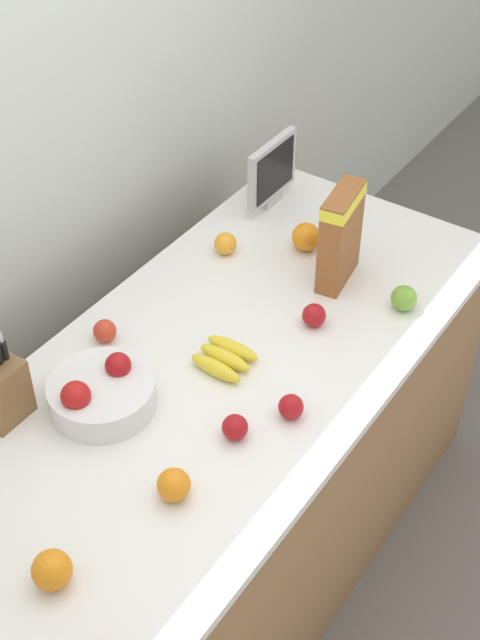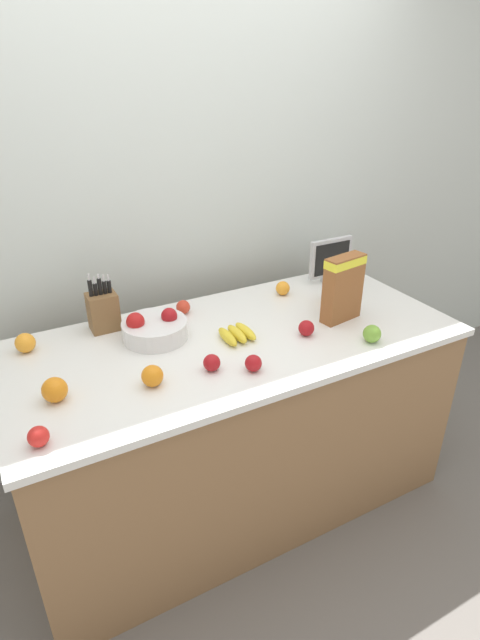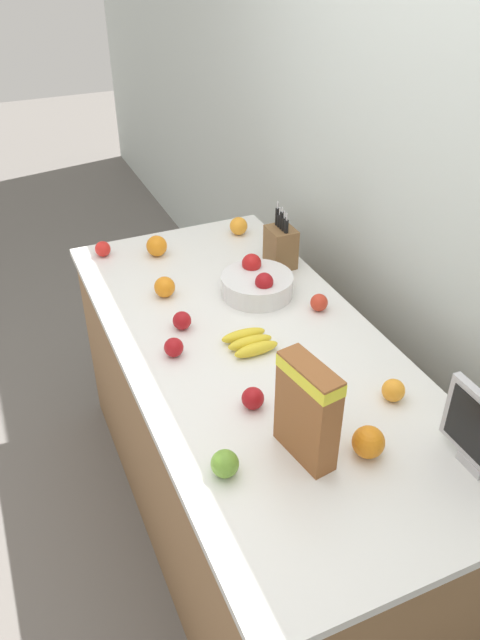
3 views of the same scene
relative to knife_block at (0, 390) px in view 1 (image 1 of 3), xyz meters
name	(u,v)px [view 1 (image 1 of 3)]	position (x,y,z in m)	size (l,w,h in m)	color
ground_plane	(224,555)	(0.46, -0.33, -0.98)	(14.00, 14.00, 0.00)	slate
wall_back	(21,159)	(0.46, 0.32, 0.32)	(9.00, 0.06, 2.60)	silver
counter	(222,469)	(0.46, -0.33, -0.53)	(1.91, 0.87, 0.90)	olive
knife_block	(0,390)	(0.00, 0.00, 0.00)	(0.12, 0.10, 0.26)	brown
small_monitor	(272,171)	(1.18, -0.03, 0.04)	(0.25, 0.03, 0.23)	#B7B7BC
cereal_box	(341,233)	(0.96, -0.41, 0.08)	(0.20, 0.10, 0.30)	brown
fruit_bowl	(101,393)	(0.16, -0.18, -0.04)	(0.27, 0.27, 0.13)	silver
banana_bunch	(224,358)	(0.46, -0.35, -0.07)	(0.14, 0.17, 0.04)	yellow
apple_rear	(235,427)	(0.27, -0.52, -0.05)	(0.07, 0.07, 0.07)	#A31419
apple_front	(291,407)	(0.40, -0.59, -0.06)	(0.06, 0.06, 0.06)	#A31419
apple_rightmost	(105,331)	(0.36, -0.02, -0.06)	(0.06, 0.06, 0.06)	red
apple_middle	(314,315)	(0.74, -0.46, -0.05)	(0.07, 0.07, 0.07)	#A31419
apple_leftmost	(404,298)	(0.94, -0.64, -0.05)	(0.08, 0.08, 0.08)	#6B9E33
orange_mid_right	(225,243)	(0.87, -0.06, -0.05)	(0.07, 0.07, 0.07)	orange
orange_back_center	(174,485)	(0.04, -0.51, -0.05)	(0.08, 0.08, 0.08)	orange
orange_front_right	(306,237)	(1.03, -0.26, -0.04)	(0.09, 0.09, 0.09)	orange
orange_front_center	(52,570)	(-0.28, -0.44, -0.04)	(0.09, 0.09, 0.09)	orange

